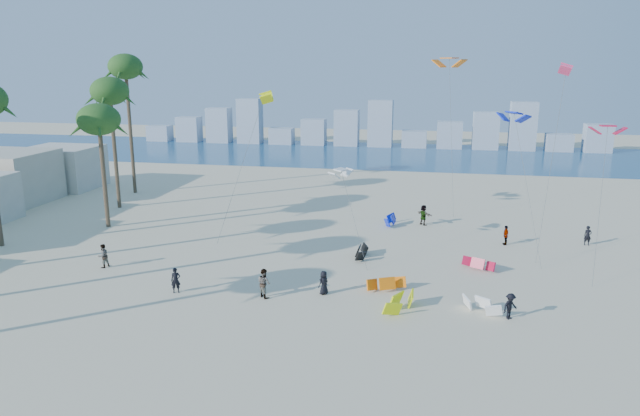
# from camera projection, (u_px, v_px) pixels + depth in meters

# --- Properties ---
(ground) EXTENTS (220.00, 220.00, 0.00)m
(ground) POSITION_uv_depth(u_px,v_px,m) (198.00, 371.00, 28.29)
(ground) COLOR beige
(ground) RESTS_ON ground
(ocean) EXTENTS (220.00, 220.00, 0.00)m
(ocean) POSITION_uv_depth(u_px,v_px,m) (366.00, 154.00, 96.89)
(ocean) COLOR navy
(ocean) RESTS_ON ground
(kitesurfer_near) EXTENTS (0.73, 0.62, 1.69)m
(kitesurfer_near) POSITION_uv_depth(u_px,v_px,m) (176.00, 280.00, 37.91)
(kitesurfer_near) COLOR black
(kitesurfer_near) RESTS_ON ground
(kitesurfer_mid) EXTENTS (1.18, 1.15, 1.92)m
(kitesurfer_mid) POSITION_uv_depth(u_px,v_px,m) (264.00, 283.00, 37.16)
(kitesurfer_mid) COLOR gray
(kitesurfer_mid) RESTS_ON ground
(kitesurfers_far) EXTENTS (37.32, 21.35, 1.90)m
(kitesurfers_far) POSITION_uv_depth(u_px,v_px,m) (391.00, 244.00, 45.43)
(kitesurfers_far) COLOR black
(kitesurfers_far) RESTS_ON ground
(grounded_kites) EXTENTS (10.83, 22.51, 0.98)m
(grounded_kites) POSITION_uv_depth(u_px,v_px,m) (410.00, 268.00, 41.31)
(grounded_kites) COLOR orange
(grounded_kites) RESTS_ON ground
(flying_kites) EXTENTS (37.95, 27.28, 15.83)m
(flying_kites) POSITION_uv_depth(u_px,v_px,m) (463.00, 97.00, 47.21)
(flying_kites) COLOR white
(flying_kites) RESTS_ON ground
(palm_row) EXTENTS (9.36, 44.80, 15.82)m
(palm_row) POSITION_uv_depth(u_px,v_px,m) (8.00, 104.00, 44.92)
(palm_row) COLOR brown
(palm_row) RESTS_ON ground
(distant_skyline) EXTENTS (85.00, 3.00, 8.40)m
(distant_skyline) POSITION_uv_depth(u_px,v_px,m) (366.00, 129.00, 105.89)
(distant_skyline) COLOR #9EADBF
(distant_skyline) RESTS_ON ground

